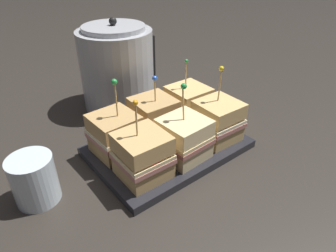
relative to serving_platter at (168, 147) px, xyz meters
name	(u,v)px	position (x,y,z in m)	size (l,w,h in m)	color
ground_plane	(168,150)	(0.00, 0.00, -0.01)	(6.00, 6.00, 0.00)	#2D2823
serving_platter	(168,147)	(0.00, 0.00, 0.00)	(0.33, 0.23, 0.02)	#232328
sandwich_front_left	(143,156)	(-0.10, -0.05, 0.05)	(0.10, 0.10, 0.16)	tan
sandwich_front_center	(183,138)	(0.00, -0.05, 0.05)	(0.10, 0.10, 0.16)	beige
sandwich_front_right	(218,121)	(0.10, -0.05, 0.05)	(0.10, 0.10, 0.17)	tan
sandwich_back_left	(115,134)	(-0.10, 0.05, 0.05)	(0.10, 0.10, 0.17)	tan
sandwich_back_center	(153,118)	(0.00, 0.05, 0.05)	(0.10, 0.10, 0.15)	tan
sandwich_back_right	(188,105)	(0.10, 0.05, 0.05)	(0.10, 0.10, 0.16)	tan
kettle_steel	(117,68)	(0.04, 0.27, 0.10)	(0.22, 0.20, 0.25)	#B7BABF
drinking_glass	(34,180)	(-0.28, 0.03, 0.04)	(0.08, 0.08, 0.09)	silver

